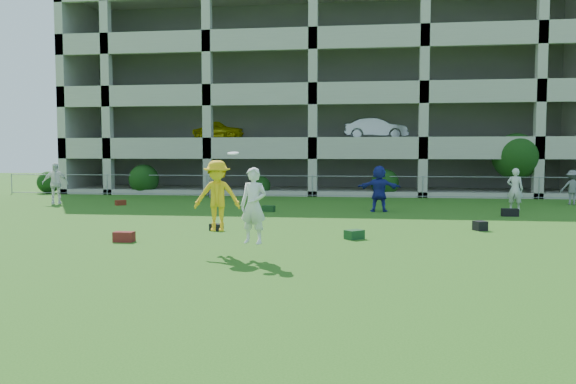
# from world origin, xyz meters

# --- Properties ---
(ground) EXTENTS (100.00, 100.00, 0.00)m
(ground) POSITION_xyz_m (0.00, 0.00, 0.00)
(ground) COLOR #235114
(ground) RESTS_ON ground
(bystander_b) EXTENTS (1.24, 1.00, 1.97)m
(bystander_b) POSITION_xyz_m (-11.81, 13.09, 0.99)
(bystander_b) COLOR white
(bystander_b) RESTS_ON ground
(bystander_c) EXTENTS (0.64, 0.84, 1.55)m
(bystander_c) POSITION_xyz_m (-5.34, 17.75, 0.78)
(bystander_c) COLOR slate
(bystander_c) RESTS_ON ground
(bystander_d) EXTENTS (1.80, 0.61, 1.92)m
(bystander_d) POSITION_xyz_m (3.43, 11.58, 0.96)
(bystander_d) COLOR navy
(bystander_d) RESTS_ON ground
(bystander_e) EXTENTS (0.76, 0.63, 1.80)m
(bystander_e) POSITION_xyz_m (9.21, 12.98, 0.90)
(bystander_e) COLOR silver
(bystander_e) RESTS_ON ground
(bystander_f) EXTENTS (1.12, 0.74, 1.62)m
(bystander_f) POSITION_xyz_m (12.56, 15.91, 0.81)
(bystander_f) COLOR slate
(bystander_f) RESTS_ON ground
(bag_red_a) EXTENTS (0.56, 0.31, 0.28)m
(bag_red_a) POSITION_xyz_m (-3.81, 2.68, 0.14)
(bag_red_a) COLOR maroon
(bag_red_a) RESTS_ON ground
(bag_black_b) EXTENTS (0.47, 0.39, 0.22)m
(bag_black_b) POSITION_xyz_m (-1.83, 5.14, 0.11)
(bag_black_b) COLOR black
(bag_black_b) RESTS_ON ground
(bag_green_c) EXTENTS (0.61, 0.59, 0.26)m
(bag_green_c) POSITION_xyz_m (2.50, 4.00, 0.13)
(bag_green_c) COLOR #183C15
(bag_green_c) RESTS_ON ground
(crate_d) EXTENTS (0.46, 0.46, 0.30)m
(crate_d) POSITION_xyz_m (6.43, 6.26, 0.15)
(crate_d) COLOR black
(crate_d) RESTS_ON ground
(bag_black_e) EXTENTS (0.63, 0.35, 0.30)m
(bag_black_e) POSITION_xyz_m (8.40, 10.50, 0.15)
(bag_black_e) COLOR black
(bag_black_e) RESTS_ON ground
(bag_red_f) EXTENTS (0.51, 0.52, 0.24)m
(bag_red_f) POSITION_xyz_m (-8.44, 12.85, 0.12)
(bag_red_f) COLOR #5F1D10
(bag_red_f) RESTS_ON ground
(bag_green_g) EXTENTS (0.55, 0.40, 0.25)m
(bag_green_g) POSITION_xyz_m (-1.13, 10.99, 0.12)
(bag_green_g) COLOR #133418
(bag_green_g) RESTS_ON ground
(frisbee_contest) EXTENTS (1.98, 1.30, 2.13)m
(frisbee_contest) POSITION_xyz_m (-0.51, 1.13, 1.37)
(frisbee_contest) COLOR yellow
(frisbee_contest) RESTS_ON ground
(parking_garage) EXTENTS (30.00, 14.00, 12.00)m
(parking_garage) POSITION_xyz_m (-0.01, 27.70, 6.01)
(parking_garage) COLOR #9E998C
(parking_garage) RESTS_ON ground
(fence) EXTENTS (36.06, 0.06, 1.20)m
(fence) POSITION_xyz_m (0.00, 19.00, 0.61)
(fence) COLOR gray
(fence) RESTS_ON ground
(shrub_row) EXTENTS (34.38, 2.52, 3.50)m
(shrub_row) POSITION_xyz_m (4.59, 19.70, 1.51)
(shrub_row) COLOR #163D11
(shrub_row) RESTS_ON ground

